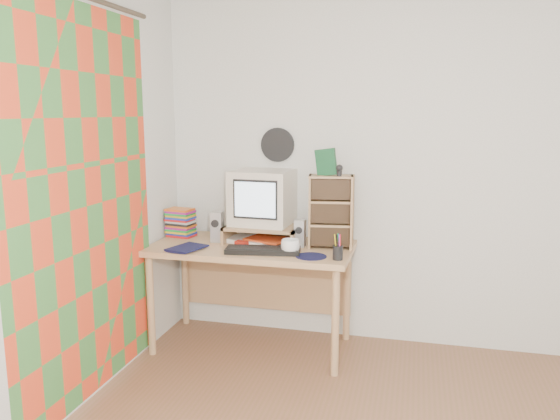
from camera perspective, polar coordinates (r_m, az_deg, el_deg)
The scene contains 20 objects.
back_wall at distance 3.94m, azimuth 13.08°, elevation 3.85°, with size 3.50×3.50×0.00m, color white.
left_wall at distance 2.85m, azimuth -25.62°, elevation 0.75°, with size 3.50×3.50×0.00m, color white.
curtain at distance 3.23m, azimuth -19.54°, elevation 0.36°, with size 2.20×2.20×0.00m, color #E84220.
wall_disc at distance 4.03m, azimuth -0.26°, elevation 6.82°, with size 0.25×0.25×0.02m, color black.
desk at distance 3.91m, azimuth -2.72°, elevation -5.40°, with size 1.40×0.70×0.75m.
monitor_riser at distance 3.88m, azimuth -1.88°, elevation -2.06°, with size 0.52×0.30×0.12m.
crt_monitor at distance 3.89m, azimuth -1.95°, elevation 1.28°, with size 0.41×0.41×0.39m, color silver.
speaker_left at distance 3.92m, azimuth -6.58°, elevation -1.76°, with size 0.08×0.08×0.22m, color #B0B0B5.
speaker_right at distance 3.76m, azimuth 2.10°, elevation -2.44°, with size 0.07×0.07×0.19m, color #B0B0B5.
keyboard at distance 3.62m, azimuth -1.80°, elevation -4.23°, with size 0.49×0.16×0.03m, color black.
dvd_stack at distance 4.13m, azimuth -10.35°, elevation -0.89°, with size 0.19×0.13×0.27m, color brown, non-canonical shape.
cd_rack at distance 3.73m, azimuth 5.30°, elevation -0.16°, with size 0.30×0.16×0.50m, color tan.
mug at distance 3.57m, azimuth 1.09°, elevation -3.88°, with size 0.13×0.13×0.10m, color white.
diary at distance 3.80m, azimuth -10.75°, elevation -3.59°, with size 0.23×0.17×0.05m, color #10133C.
mousepad at distance 3.53m, azimuth 3.27°, elevation -4.86°, with size 0.20×0.20×0.00m, color black.
pen_cup at distance 3.46m, azimuth 6.06°, elevation -4.16°, with size 0.06×0.06×0.13m, color black, non-canonical shape.
papers at distance 3.90m, azimuth -2.34°, elevation -3.10°, with size 0.32×0.24×0.04m, color white, non-canonical shape.
red_box at distance 3.77m, azimuth -4.04°, elevation -3.57°, with size 0.08×0.05×0.04m, color red.
game_box at distance 3.68m, azimuth 4.84°, elevation 5.01°, with size 0.14×0.03×0.18m, color #17512E.
webcam at distance 3.64m, azimuth 6.21°, elevation 4.14°, with size 0.05×0.05×0.08m, color black, non-canonical shape.
Camera 1 is at (0.07, -2.16, 1.67)m, focal length 35.00 mm.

